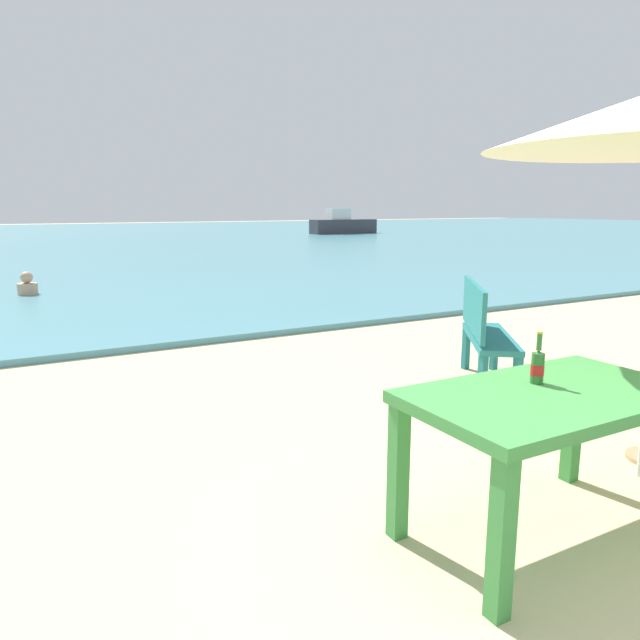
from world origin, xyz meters
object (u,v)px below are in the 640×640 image
(picnic_table_green, at_px, (549,413))
(boat_sailboat, at_px, (343,225))
(bench_teal_center, at_px, (483,328))
(swimmer_person, at_px, (27,285))
(beer_bottle_amber, at_px, (538,365))

(picnic_table_green, height_order, boat_sailboat, boat_sailboat)
(bench_teal_center, bearing_deg, picnic_table_green, -127.24)
(swimmer_person, bearing_deg, bench_teal_center, -66.18)
(swimmer_person, bearing_deg, picnic_table_green, -79.11)
(picnic_table_green, xyz_separation_m, beer_bottle_amber, (0.04, 0.12, 0.20))
(bench_teal_center, relative_size, swimmer_person, 2.89)
(boat_sailboat, bearing_deg, bench_teal_center, -118.34)
(swimmer_person, bearing_deg, beer_bottle_amber, -78.75)
(bench_teal_center, xyz_separation_m, boat_sailboat, (13.62, 25.25, 0.05))
(picnic_table_green, distance_m, boat_sailboat, 31.21)
(beer_bottle_amber, relative_size, boat_sailboat, 0.07)
(picnic_table_green, distance_m, bench_teal_center, 2.55)
(swimmer_person, xyz_separation_m, boat_sailboat, (17.04, 17.51, 0.35))
(picnic_table_green, height_order, swimmer_person, picnic_table_green)
(beer_bottle_amber, height_order, swimmer_person, beer_bottle_amber)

